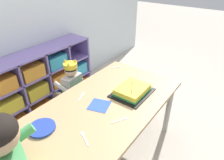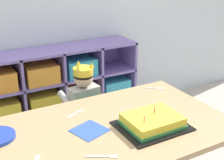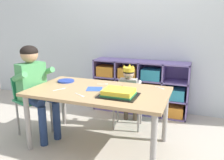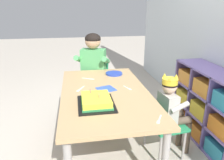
# 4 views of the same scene
# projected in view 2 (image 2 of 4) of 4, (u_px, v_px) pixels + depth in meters

# --- Properties ---
(storage_cubby_shelf) EXTENTS (1.37, 0.32, 0.77)m
(storage_cubby_shelf) POSITION_uv_depth(u_px,v_px,m) (58.00, 96.00, 2.70)
(storage_cubby_shelf) COLOR #7F6BB2
(storage_cubby_shelf) RESTS_ON ground
(activity_table) EXTENTS (1.42, 0.79, 0.63)m
(activity_table) POSITION_uv_depth(u_px,v_px,m) (100.00, 141.00, 1.66)
(activity_table) COLOR tan
(activity_table) RESTS_ON ground
(classroom_chair_blue) EXTENTS (0.40, 0.36, 0.60)m
(classroom_chair_blue) POSITION_uv_depth(u_px,v_px,m) (89.00, 125.00, 2.21)
(classroom_chair_blue) COLOR #238451
(classroom_chair_blue) RESTS_ON ground
(child_with_crown) EXTENTS (0.31, 0.32, 0.81)m
(child_with_crown) POSITION_uv_depth(u_px,v_px,m) (81.00, 102.00, 2.24)
(child_with_crown) COLOR #B2ADA3
(child_with_crown) RESTS_ON ground
(birthday_cake_on_tray) EXTENTS (0.36, 0.29, 0.10)m
(birthday_cake_on_tray) POSITION_uv_depth(u_px,v_px,m) (152.00, 122.00, 1.65)
(birthday_cake_on_tray) COLOR black
(birthday_cake_on_tray) RESTS_ON activity_table
(paper_napkin_square) EXTENTS (0.20, 0.20, 0.00)m
(paper_napkin_square) POSITION_uv_depth(u_px,v_px,m) (89.00, 130.00, 1.63)
(paper_napkin_square) COLOR #3356B7
(paper_napkin_square) RESTS_ON activity_table
(fork_beside_plate_stack) EXTENTS (0.14, 0.08, 0.00)m
(fork_beside_plate_stack) POSITION_uv_depth(u_px,v_px,m) (104.00, 157.00, 1.41)
(fork_beside_plate_stack) COLOR white
(fork_beside_plate_stack) RESTS_ON activity_table
(fork_near_child_seat) EXTENTS (0.11, 0.08, 0.00)m
(fork_near_child_seat) POSITION_uv_depth(u_px,v_px,m) (156.00, 88.00, 2.14)
(fork_near_child_seat) COLOR white
(fork_near_child_seat) RESTS_ON activity_table
(fork_scattered_mid_table) EXTENTS (0.12, 0.06, 0.00)m
(fork_scattered_mid_table) POSITION_uv_depth(u_px,v_px,m) (76.00, 113.00, 1.80)
(fork_scattered_mid_table) COLOR white
(fork_scattered_mid_table) RESTS_ON activity_table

